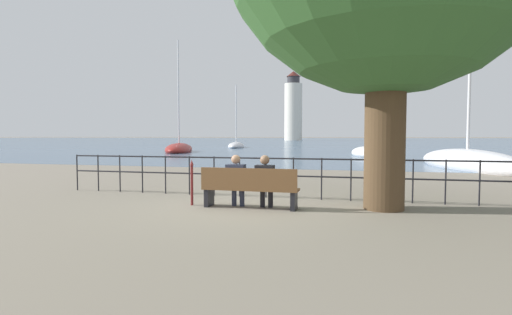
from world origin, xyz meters
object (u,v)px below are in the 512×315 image
(sailboat_1, at_px, (368,152))
(sailboat_3, at_px, (236,146))
(seated_person_left, at_px, (236,178))
(seated_person_right, at_px, (265,179))
(sailboat_2, at_px, (467,162))
(sailboat_0, at_px, (179,149))
(harbor_lighthouse, at_px, (293,108))
(park_bench, at_px, (250,188))
(closed_umbrella, at_px, (192,180))

(sailboat_1, distance_m, sailboat_3, 25.05)
(sailboat_1, bearing_deg, seated_person_left, -107.40)
(seated_person_right, bearing_deg, sailboat_2, 60.93)
(seated_person_right, relative_size, sailboat_1, 0.10)
(seated_person_right, xyz_separation_m, sailboat_3, (-14.08, 43.14, -0.39))
(seated_person_left, xyz_separation_m, sailboat_2, (7.78, 12.80, -0.32))
(sailboat_0, bearing_deg, sailboat_2, -50.98)
(sailboat_2, bearing_deg, seated_person_right, -133.62)
(sailboat_1, height_order, harbor_lighthouse, harbor_lighthouse)
(park_bench, bearing_deg, sailboat_3, 107.64)
(park_bench, relative_size, seated_person_right, 1.82)
(seated_person_right, height_order, sailboat_3, sailboat_3)
(seated_person_left, xyz_separation_m, sailboat_0, (-14.48, 27.63, -0.35))
(sailboat_0, distance_m, sailboat_3, 15.55)
(park_bench, bearing_deg, sailboat_2, 59.97)
(seated_person_right, distance_m, sailboat_1, 24.74)
(closed_umbrella, height_order, sailboat_2, sailboat_2)
(sailboat_3, bearing_deg, seated_person_right, -83.29)
(seated_person_left, relative_size, sailboat_0, 0.10)
(seated_person_right, xyz_separation_m, closed_umbrella, (-1.73, -0.02, -0.07))
(sailboat_1, relative_size, harbor_lighthouse, 0.51)
(harbor_lighthouse, bearing_deg, sailboat_2, -76.93)
(park_bench, height_order, sailboat_2, sailboat_2)
(sailboat_0, height_order, sailboat_3, sailboat_0)
(park_bench, xyz_separation_m, seated_person_left, (-0.33, 0.08, 0.20))
(sailboat_2, bearing_deg, sailboat_3, 110.38)
(seated_person_left, height_order, sailboat_2, sailboat_2)
(closed_umbrella, relative_size, sailboat_3, 0.12)
(park_bench, distance_m, sailboat_2, 14.88)
(closed_umbrella, relative_size, harbor_lighthouse, 0.04)
(seated_person_right, xyz_separation_m, harbor_lighthouse, (-20.42, 131.40, 10.64))
(sailboat_1, relative_size, sailboat_2, 1.02)
(sailboat_1, bearing_deg, sailboat_3, 122.71)
(closed_umbrella, xyz_separation_m, sailboat_3, (-12.35, 43.16, -0.33))
(sailboat_1, xyz_separation_m, sailboat_3, (-16.83, 18.56, -0.04))
(sailboat_1, bearing_deg, closed_umbrella, -109.81)
(park_bench, bearing_deg, harbor_lighthouse, 98.69)
(seated_person_left, height_order, sailboat_0, sailboat_0)
(seated_person_left, bearing_deg, harbor_lighthouse, 98.55)
(harbor_lighthouse, bearing_deg, seated_person_left, -81.45)
(seated_person_left, relative_size, seated_person_right, 1.00)
(park_bench, xyz_separation_m, sailboat_3, (-13.75, 43.22, -0.19))
(closed_umbrella, xyz_separation_m, harbor_lighthouse, (-18.69, 131.41, 10.71))
(seated_person_left, distance_m, closed_umbrella, 1.07)
(sailboat_2, bearing_deg, harbor_lighthouse, 88.52)
(park_bench, relative_size, seated_person_left, 1.83)
(park_bench, distance_m, harbor_lighthouse, 133.44)
(sailboat_0, xyz_separation_m, harbor_lighthouse, (-5.27, 103.76, 10.99))
(seated_person_left, relative_size, sailboat_3, 0.13)
(seated_person_left, relative_size, sailboat_2, 0.10)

